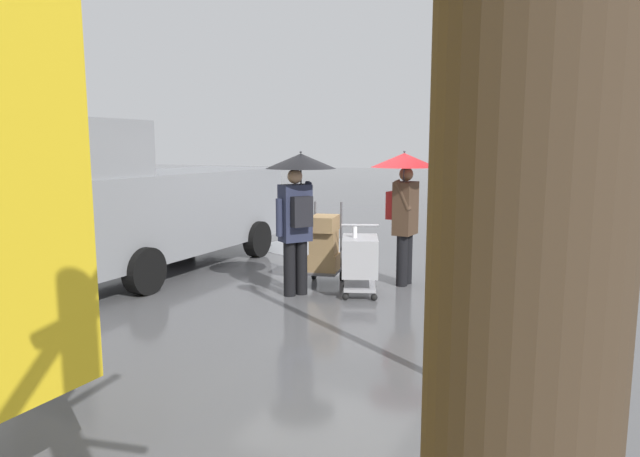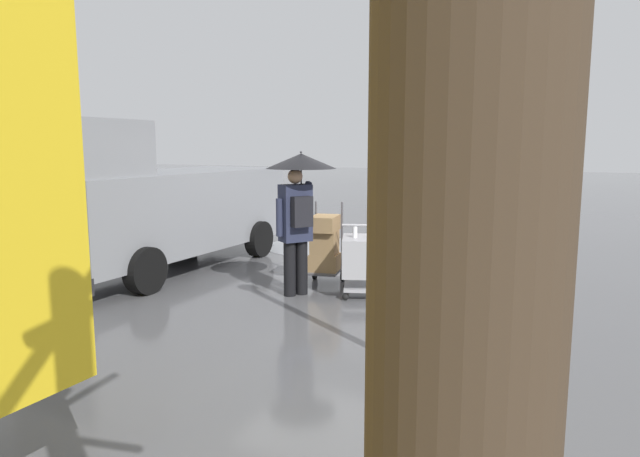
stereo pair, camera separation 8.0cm
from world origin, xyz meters
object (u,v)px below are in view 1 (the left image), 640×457
pedestrian_pink_side (404,188)px  pedestrian_black_side (298,191)px  cargo_van_parked_right (154,205)px  hand_dolly_boxes (324,244)px  shopping_cart_vendor (360,258)px  street_lamp (468,128)px  bare_tree_near (514,229)px

pedestrian_pink_side → pedestrian_black_side: (1.23, 1.22, 0.00)m
cargo_van_parked_right → hand_dolly_boxes: size_ratio=4.07×
shopping_cart_vendor → pedestrian_pink_side: pedestrian_pink_side is taller
street_lamp → shopping_cart_vendor: bearing=-52.7°
pedestrian_black_side → bare_tree_near: bearing=119.7°
shopping_cart_vendor → hand_dolly_boxes: 0.85m
hand_dolly_boxes → bare_tree_near: size_ratio=0.33×
hand_dolly_boxes → street_lamp: street_lamp is taller
pedestrian_pink_side → pedestrian_black_side: same height
hand_dolly_boxes → street_lamp: 4.46m
pedestrian_black_side → street_lamp: bearing=141.3°
shopping_cart_vendor → street_lamp: street_lamp is taller
shopping_cart_vendor → street_lamp: 3.80m
bare_tree_near → pedestrian_black_side: bearing=-60.3°
pedestrian_black_side → bare_tree_near: 7.59m
shopping_cart_vendor → cargo_van_parked_right: bearing=0.1°
pedestrian_black_side → bare_tree_near: (-3.75, 6.57, 0.55)m
cargo_van_parked_right → bare_tree_near: bearing=134.6°
cargo_van_parked_right → shopping_cart_vendor: cargo_van_parked_right is taller
shopping_cart_vendor → bare_tree_near: (-2.92, 6.94, 1.55)m
cargo_van_parked_right → pedestrian_pink_side: 4.42m
shopping_cart_vendor → hand_dolly_boxes: bearing=-26.0°
shopping_cart_vendor → street_lamp: size_ratio=0.27×
bare_tree_near → cargo_van_parked_right: bearing=-45.4°
hand_dolly_boxes → bare_tree_near: bearing=116.7°
cargo_van_parked_right → bare_tree_near: bare_tree_near is taller
pedestrian_pink_side → hand_dolly_boxes: bearing=22.7°
hand_dolly_boxes → pedestrian_pink_side: bearing=-157.3°
shopping_cart_vendor → hand_dolly_boxes: (0.76, -0.37, 0.09)m
hand_dolly_boxes → pedestrian_black_side: pedestrian_black_side is taller
shopping_cart_vendor → pedestrian_black_side: pedestrian_black_side is taller
bare_tree_near → pedestrian_pink_side: bearing=-72.1°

